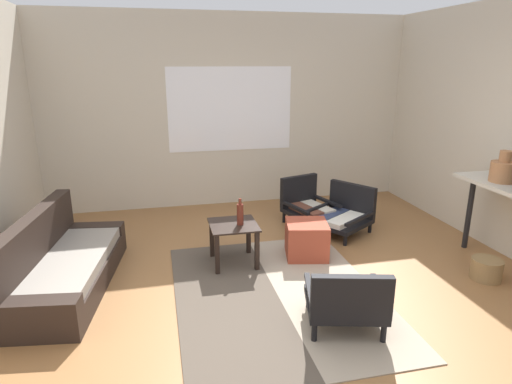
# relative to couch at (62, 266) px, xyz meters

# --- Properties ---
(ground_plane) EXTENTS (7.80, 7.80, 0.00)m
(ground_plane) POSITION_rel_couch_xyz_m (1.99, -0.79, -0.22)
(ground_plane) COLOR olive
(far_wall_with_window) EXTENTS (5.60, 0.13, 2.70)m
(far_wall_with_window) POSITION_rel_couch_xyz_m (1.99, 2.27, 1.13)
(far_wall_with_window) COLOR beige
(far_wall_with_window) RESTS_ON ground
(area_rug) EXTENTS (1.82, 2.39, 0.01)m
(area_rug) POSITION_rel_couch_xyz_m (1.92, -0.57, -0.22)
(area_rug) COLOR #4C4238
(area_rug) RESTS_ON ground
(couch) EXTENTS (0.93, 1.83, 0.72)m
(couch) POSITION_rel_couch_xyz_m (0.00, 0.00, 0.00)
(couch) COLOR black
(couch) RESTS_ON ground
(coffee_table) EXTENTS (0.48, 0.50, 0.44)m
(coffee_table) POSITION_rel_couch_xyz_m (1.65, 0.16, 0.12)
(coffee_table) COLOR black
(coffee_table) RESTS_ON ground
(armchair_by_window) EXTENTS (0.71, 0.74, 0.60)m
(armchair_by_window) POSITION_rel_couch_xyz_m (2.79, 1.12, 0.04)
(armchair_by_window) COLOR black
(armchair_by_window) RESTS_ON ground
(armchair_striped_foreground) EXTENTS (0.72, 0.68, 0.56)m
(armchair_striped_foreground) POSITION_rel_couch_xyz_m (2.30, -1.21, 0.04)
(armchair_striped_foreground) COLOR black
(armchair_striped_foreground) RESTS_ON ground
(armchair_corner) EXTENTS (0.89, 0.89, 0.57)m
(armchair_corner) POSITION_rel_couch_xyz_m (3.14, 0.76, 0.02)
(armchair_corner) COLOR black
(armchair_corner) RESTS_ON ground
(ottoman_orange) EXTENTS (0.52, 0.52, 0.39)m
(ottoman_orange) POSITION_rel_couch_xyz_m (2.45, 0.15, -0.03)
(ottoman_orange) COLOR #993D28
(ottoman_orange) RESTS_ON ground
(clay_vase) EXTENTS (0.25, 0.25, 0.32)m
(clay_vase) POSITION_rel_couch_xyz_m (4.30, -0.41, 0.78)
(clay_vase) COLOR #A87047
(clay_vase) RESTS_ON console_shelf
(glass_bottle) EXTENTS (0.07, 0.07, 0.28)m
(glass_bottle) POSITION_rel_couch_xyz_m (1.72, 0.13, 0.34)
(glass_bottle) COLOR #5B2319
(glass_bottle) RESTS_ON coffee_table
(wicker_basket) EXTENTS (0.29, 0.29, 0.21)m
(wicker_basket) POSITION_rel_couch_xyz_m (3.99, -0.73, -0.12)
(wicker_basket) COLOR olive
(wicker_basket) RESTS_ON ground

